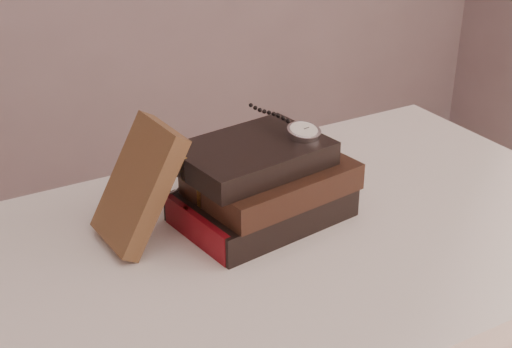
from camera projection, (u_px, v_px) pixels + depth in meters
table at (285, 286)px, 1.06m from camera, size 1.00×0.60×0.75m
book_stack at (263, 184)px, 1.04m from camera, size 0.26×0.19×0.12m
journal at (139, 185)px, 0.97m from camera, size 0.12×0.12×0.17m
pocket_watch at (301, 130)px, 1.04m from camera, size 0.06×0.15×0.02m
eyeglasses at (183, 173)px, 1.04m from camera, size 0.11×0.13×0.05m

